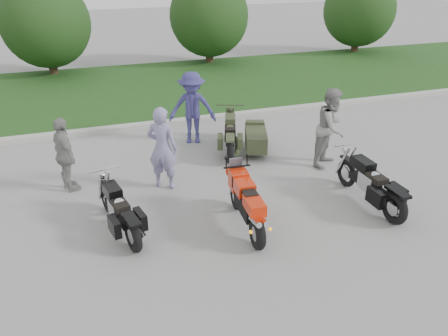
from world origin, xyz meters
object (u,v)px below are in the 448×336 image
object	(u,v)px
sportbike_red	(247,203)
person_stripe	(163,148)
cruiser_right	(373,186)
person_denim	(192,108)
person_grey	(331,127)
person_back	(65,155)
cruiser_left	(120,213)
cruiser_sidecar	(245,137)

from	to	relation	value
sportbike_red	person_stripe	bearing A→B (deg)	122.00
cruiser_right	person_denim	world-z (taller)	person_denim
person_grey	person_denim	world-z (taller)	person_denim
person_stripe	person_denim	xyz separation A→B (m)	(1.29, 2.32, 0.05)
person_grey	person_back	world-z (taller)	person_grey
cruiser_left	person_denim	world-z (taller)	person_denim
cruiser_right	cruiser_sidecar	size ratio (longest dim) A/B	1.06
person_stripe	cruiser_sidecar	bearing A→B (deg)	-118.59
cruiser_right	person_denim	bearing A→B (deg)	119.41
cruiser_sidecar	person_grey	size ratio (longest dim) A/B	1.11
cruiser_right	person_stripe	world-z (taller)	person_stripe
cruiser_sidecar	person_back	distance (m)	4.50
cruiser_left	person_stripe	xyz separation A→B (m)	(1.13, 1.53, 0.52)
cruiser_right	person_back	size ratio (longest dim) A/B	1.36
cruiser_right	cruiser_sidecar	xyz separation A→B (m)	(-1.46, 3.41, -0.05)
person_grey	person_denim	xyz separation A→B (m)	(-2.80, 2.45, 0.02)
person_denim	cruiser_sidecar	bearing A→B (deg)	-26.13
cruiser_left	person_back	xyz separation A→B (m)	(-0.89, 2.06, 0.42)
person_back	sportbike_red	bearing A→B (deg)	-150.76
person_grey	cruiser_right	bearing A→B (deg)	-133.65
cruiser_left	cruiser_right	bearing A→B (deg)	-19.37
cruiser_right	cruiser_left	bearing A→B (deg)	172.09
cruiser_left	cruiser_right	world-z (taller)	cruiser_right
cruiser_right	cruiser_sidecar	distance (m)	3.72
cruiser_left	cruiser_right	size ratio (longest dim) A/B	0.92
person_stripe	person_denim	size ratio (longest dim) A/B	0.95
sportbike_red	person_grey	size ratio (longest dim) A/B	1.03
cruiser_sidecar	person_denim	size ratio (longest dim) A/B	1.09
person_back	cruiser_sidecar	bearing A→B (deg)	-101.28
cruiser_left	cruiser_sidecar	world-z (taller)	cruiser_sidecar
cruiser_left	person_denim	bearing A→B (deg)	45.94
person_grey	person_back	bearing A→B (deg)	136.25
cruiser_right	person_grey	world-z (taller)	person_grey
cruiser_sidecar	person_back	xyz separation A→B (m)	(-4.43, -0.70, 0.43)
person_grey	sportbike_red	bearing A→B (deg)	176.65
cruiser_left	cruiser_right	distance (m)	5.05
person_grey	person_back	xyz separation A→B (m)	(-6.11, 0.66, -0.13)
sportbike_red	person_stripe	distance (m)	2.46
cruiser_sidecar	person_back	size ratio (longest dim) A/B	1.28
person_denim	person_back	xyz separation A→B (m)	(-3.30, -1.79, -0.15)
cruiser_left	cruiser_sidecar	size ratio (longest dim) A/B	0.98
cruiser_sidecar	person_back	world-z (taller)	person_back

